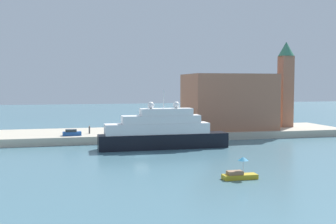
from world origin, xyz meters
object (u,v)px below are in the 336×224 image
at_px(large_yacht, 162,132).
at_px(parked_car, 72,133).
at_px(small_motorboat, 239,173).
at_px(person_figure, 89,130).
at_px(mooring_bollard, 145,133).
at_px(bell_tower, 286,81).
at_px(harbor_building, 228,101).

height_order(large_yacht, parked_car, large_yacht).
xyz_separation_m(large_yacht, small_motorboat, (4.39, -28.56, -2.48)).
height_order(large_yacht, person_figure, large_yacht).
xyz_separation_m(small_motorboat, mooring_bollard, (-6.01, 38.15, 1.34)).
xyz_separation_m(small_motorboat, person_figure, (-17.94, 43.10, 1.75)).
distance_m(parked_car, person_figure, 4.77).
relative_size(bell_tower, parked_car, 5.55).
height_order(parked_car, mooring_bollard, parked_car).
bearing_deg(large_yacht, person_figure, 133.00).
height_order(small_motorboat, parked_car, parked_car).
bearing_deg(mooring_bollard, large_yacht, -80.41).
bearing_deg(person_figure, harbor_building, 4.85).
height_order(small_motorboat, bell_tower, bell_tower).
height_order(small_motorboat, harbor_building, harbor_building).
bearing_deg(mooring_bollard, harbor_building, 19.17).
relative_size(harbor_building, bell_tower, 0.94).
bearing_deg(mooring_bollard, small_motorboat, -81.05).
bearing_deg(small_motorboat, person_figure, 112.60).
bearing_deg(small_motorboat, bell_tower, 54.80).
height_order(bell_tower, parked_car, bell_tower).
relative_size(small_motorboat, person_figure, 2.67).
relative_size(large_yacht, small_motorboat, 5.43).
height_order(small_motorboat, mooring_bollard, small_motorboat).
distance_m(large_yacht, small_motorboat, 29.00).
distance_m(small_motorboat, harbor_building, 49.57).
relative_size(bell_tower, mooring_bollard, 26.02).
bearing_deg(person_figure, large_yacht, -47.00).
bearing_deg(harbor_building, mooring_bollard, -160.83).
distance_m(harbor_building, parked_car, 39.45).
distance_m(small_motorboat, mooring_bollard, 38.64).
height_order(large_yacht, mooring_bollard, large_yacht).
xyz_separation_m(small_motorboat, parked_car, (-21.85, 40.38, 1.49)).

